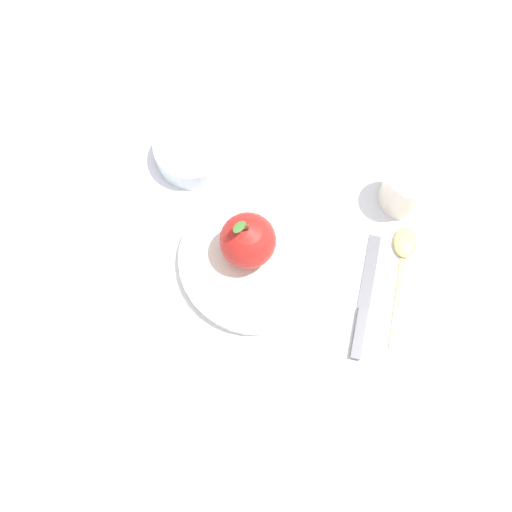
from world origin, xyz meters
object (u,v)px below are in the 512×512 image
side_bowl (192,150)px  linen_napkin (121,244)px  apple (248,241)px  spoon (404,256)px  knife (364,306)px  cup (407,187)px  dinner_plate (256,258)px

side_bowl → linen_napkin: (0.11, 0.14, -0.02)m
apple → spoon: (-0.22, 0.02, -0.05)m
knife → linen_napkin: knife is taller
side_bowl → spoon: 0.35m
side_bowl → linen_napkin: size_ratio=0.63×
apple → knife: (-0.16, 0.09, -0.05)m
spoon → linen_napkin: size_ratio=0.99×
cup → side_bowl: bearing=-16.8°
cup → knife: size_ratio=0.39×
apple → spoon: size_ratio=0.51×
apple → spoon: 0.23m
dinner_plate → knife: 0.17m
apple → spoon: apple is taller
apple → cup: 0.25m
side_bowl → knife: (-0.23, 0.26, -0.02)m
side_bowl → knife: bearing=132.1°
dinner_plate → linen_napkin: 0.20m
dinner_plate → spoon: size_ratio=1.22×
side_bowl → knife: 0.34m
linen_napkin → spoon: bearing=173.5°
dinner_plate → knife: bearing=151.6°
knife → spoon: (-0.07, -0.07, 0.00)m
spoon → linen_napkin: 0.41m
side_bowl → cup: (-0.31, 0.09, 0.02)m
dinner_plate → cup: (-0.22, -0.08, 0.03)m
side_bowl → knife: side_bowl is taller
cup → knife: (0.08, 0.16, -0.04)m
linen_napkin → cup: bearing=-173.8°
dinner_plate → apple: (0.01, -0.01, 0.05)m
spoon → cup: bearing=-96.8°
dinner_plate → knife: dinner_plate is taller
cup → linen_napkin: bearing=6.2°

